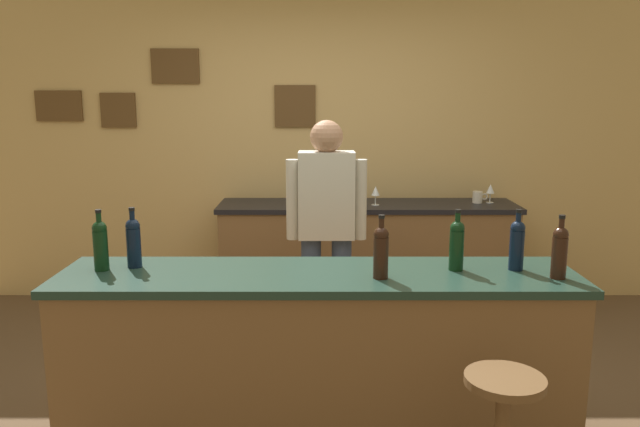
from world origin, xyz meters
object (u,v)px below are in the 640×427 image
(wine_bottle_c, at_px, (380,250))
(wine_glass_b, at_px, (375,192))
(bartender, at_px, (326,226))
(wine_bottle_b, at_px, (133,241))
(wine_bottle_e, at_px, (516,243))
(bar_stool, at_px, (501,427))
(wine_bottle_f, at_px, (559,250))
(wine_glass_a, at_px, (348,191))
(wine_glass_c, at_px, (490,190))
(coffee_mug, at_px, (477,197))
(wine_bottle_d, at_px, (456,243))
(wine_bottle_a, at_px, (100,244))

(wine_bottle_c, relative_size, wine_glass_b, 1.97)
(bartender, distance_m, wine_bottle_c, 1.14)
(wine_bottle_b, relative_size, wine_bottle_e, 1.00)
(bar_stool, xyz_separation_m, wine_bottle_f, (0.40, 0.54, 0.60))
(wine_bottle_b, distance_m, wine_bottle_e, 1.91)
(wine_bottle_b, bearing_deg, wine_bottle_c, -8.85)
(wine_glass_a, bearing_deg, wine_bottle_b, -121.24)
(bartender, bearing_deg, wine_bottle_c, -77.44)
(wine_bottle_f, height_order, wine_glass_c, wine_bottle_f)
(coffee_mug, bearing_deg, bar_stool, -101.68)
(wine_bottle_d, distance_m, wine_bottle_e, 0.30)
(wine_bottle_a, distance_m, wine_glass_b, 2.47)
(wine_bottle_a, distance_m, wine_bottle_d, 1.76)
(wine_bottle_c, height_order, wine_bottle_d, same)
(wine_bottle_a, relative_size, wine_glass_b, 1.97)
(wine_bottle_f, xyz_separation_m, coffee_mug, (0.17, 2.18, -0.11))
(wine_bottle_a, bearing_deg, wine_glass_a, 56.42)
(wine_bottle_e, height_order, wine_glass_b, wine_bottle_e)
(wine_bottle_c, relative_size, wine_glass_a, 1.97)
(wine_bottle_b, bearing_deg, wine_bottle_a, -159.32)
(wine_glass_b, bearing_deg, wine_glass_c, 6.38)
(wine_bottle_d, distance_m, wine_glass_c, 2.17)
(bartender, xyz_separation_m, wine_bottle_e, (0.93, -0.96, 0.12))
(wine_bottle_b, distance_m, wine_bottle_d, 1.61)
(wine_bottle_b, xyz_separation_m, wine_bottle_d, (1.61, -0.05, 0.00))
(wine_bottle_e, relative_size, wine_bottle_f, 1.00)
(wine_bottle_a, bearing_deg, wine_bottle_c, -5.63)
(wine_bottle_b, bearing_deg, wine_glass_b, 53.70)
(bartender, relative_size, wine_glass_c, 10.45)
(bartender, relative_size, wine_bottle_a, 5.29)
(bar_stool, height_order, wine_bottle_f, wine_bottle_f)
(wine_glass_c, bearing_deg, wine_glass_a, -176.89)
(wine_bottle_d, height_order, wine_bottle_e, same)
(wine_bottle_e, height_order, coffee_mug, wine_bottle_e)
(wine_bottle_e, bearing_deg, wine_bottle_d, -179.19)
(wine_bottle_a, height_order, wine_bottle_d, same)
(wine_bottle_b, height_order, wine_bottle_c, same)
(wine_bottle_d, bearing_deg, wine_glass_a, 102.64)
(bar_stool, xyz_separation_m, wine_glass_c, (0.66, 2.73, 0.55))
(wine_bottle_f, relative_size, wine_glass_c, 1.97)
(bartender, height_order, bar_stool, bartender)
(wine_bottle_e, bearing_deg, wine_bottle_c, -168.28)
(wine_bottle_e, bearing_deg, wine_glass_b, 105.30)
(bar_stool, height_order, wine_bottle_a, wine_bottle_a)
(bar_stool, bearing_deg, wine_glass_c, 76.32)
(bartender, relative_size, bar_stool, 2.38)
(wine_bottle_c, relative_size, wine_glass_c, 1.97)
(wine_bottle_b, height_order, wine_glass_a, wine_bottle_b)
(wine_bottle_b, bearing_deg, bar_stool, -23.80)
(wine_glass_a, xyz_separation_m, coffee_mug, (1.07, 0.06, -0.06))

